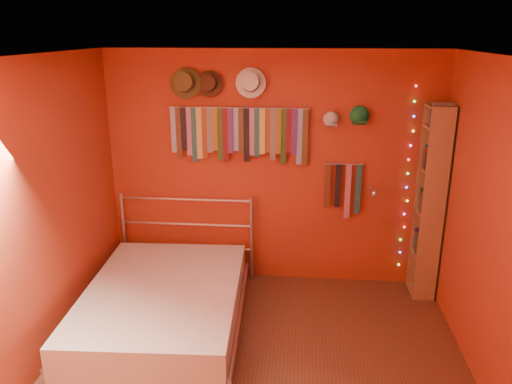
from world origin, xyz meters
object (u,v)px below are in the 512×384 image
(tie_rack, at_px, (239,132))
(reading_lamp, at_px, (374,192))
(bookshelf, at_px, (434,202))
(bed, at_px, (164,306))

(tie_rack, bearing_deg, reading_lamp, -6.67)
(bookshelf, height_order, bed, bookshelf)
(tie_rack, height_order, bookshelf, bookshelf)
(bookshelf, bearing_deg, reading_lamp, -179.25)
(reading_lamp, bearing_deg, bed, -155.69)
(tie_rack, height_order, bed, tie_rack)
(bed, bearing_deg, bookshelf, 16.64)
(reading_lamp, distance_m, bookshelf, 0.61)
(tie_rack, bearing_deg, bookshelf, -4.44)
(tie_rack, relative_size, bed, 0.71)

